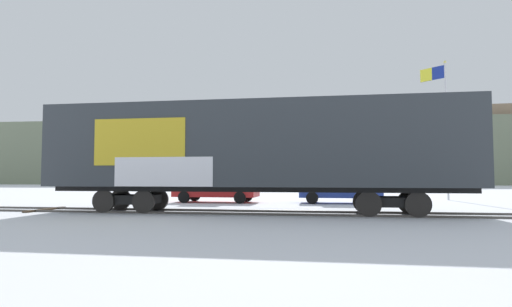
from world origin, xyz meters
name	(u,v)px	position (x,y,z in m)	size (l,w,h in m)	color
ground_plane	(280,214)	(0.00, 0.00, 0.00)	(260.00, 260.00, 0.00)	silver
track	(211,212)	(-2.78, 0.09, 0.04)	(60.00, 4.62, 0.08)	#4C4742
freight_car	(254,147)	(-1.02, 0.00, 2.60)	(16.61, 3.74, 4.54)	#33383D
flagpole	(441,109)	(9.59, 10.50, 5.65)	(1.27, 1.28, 8.69)	silver
hillside	(297,156)	(0.05, 68.98, 5.73)	(124.95, 32.55, 15.77)	slate
parked_car_red	(215,188)	(-3.96, 6.57, 0.80)	(4.76, 2.25, 1.59)	#B21E1E
parked_car_blue	(339,189)	(2.90, 6.50, 0.77)	(4.42, 2.17, 1.50)	navy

